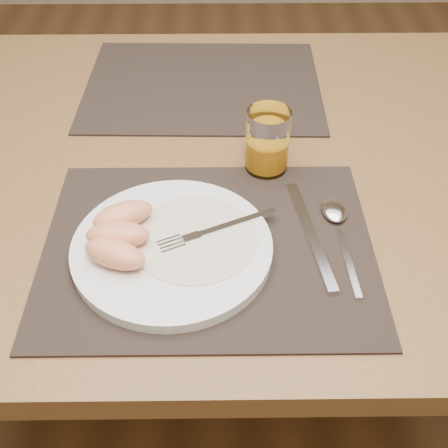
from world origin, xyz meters
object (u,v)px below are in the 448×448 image
placemat_near (208,246)px  plate (172,248)px  fork (208,232)px  knife (314,243)px  placemat_far (203,85)px  juice_glass (267,144)px  table (210,191)px  spoon (336,217)px

placemat_near → plate: bearing=-166.1°
fork → knife: (0.15, -0.01, -0.02)m
placemat_near → plate: size_ratio=1.67×
placemat_near → placemat_far: (-0.01, 0.44, 0.00)m
plate → fork: size_ratio=1.63×
placemat_near → fork: fork is taller
fork → juice_glass: size_ratio=1.63×
table → juice_glass: juice_glass is taller
knife → placemat_near: bearing=-179.8°
knife → juice_glass: (-0.05, 0.17, 0.04)m
fork → juice_glass: juice_glass is taller
placemat_far → knife: 0.47m
table → knife: size_ratio=6.37×
placemat_near → plate: (-0.05, -0.01, 0.01)m
plate → juice_glass: 0.24m
table → placemat_near: 0.24m
placemat_far → knife: bearing=-70.1°
plate → juice_glass: bearing=53.4°
table → spoon: (0.18, -0.17, 0.09)m
plate → juice_glass: (0.14, 0.19, 0.04)m
fork → placemat_near: bearing=-89.8°
placemat_far → fork: fork is taller
fork → placemat_far: bearing=91.9°
spoon → table: bearing=137.0°
plate → knife: size_ratio=1.23×
plate → fork: fork is taller
placemat_near → placemat_far: size_ratio=1.00×
placemat_far → plate: plate is taller
table → juice_glass: 0.17m
spoon → juice_glass: juice_glass is taller
table → juice_glass: bearing=-26.7°
spoon → plate: bearing=-165.0°
spoon → juice_glass: 0.16m
placemat_far → knife: (0.16, -0.44, 0.00)m
placemat_far → spoon: size_ratio=2.35×
placemat_near → juice_glass: (0.09, 0.17, 0.05)m
table → plate: 0.26m
fork → table: bearing=89.9°
fork → spoon: fork is taller
fork → knife: size_ratio=0.75×
fork → spoon: 0.19m
placemat_far → plate: (-0.03, -0.45, 0.01)m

